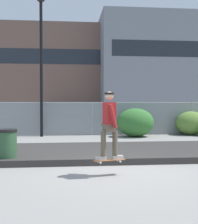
{
  "coord_description": "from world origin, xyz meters",
  "views": [
    {
      "loc": [
        -1.29,
        -7.73,
        1.8
      ],
      "look_at": [
        -0.18,
        3.38,
        1.46
      ],
      "focal_mm": 48.56,
      "sensor_mm": 36.0,
      "label": 1
    }
  ],
  "objects_px": {
    "skater": "(109,121)",
    "trash_bin": "(7,147)",
    "skateboard": "(109,160)",
    "parked_car_far": "(179,117)",
    "shrub_center": "(191,123)",
    "parked_car_near": "(3,118)",
    "street_lamp": "(41,50)",
    "parked_car_mid": "(87,118)",
    "shrub_left": "(135,123)"
  },
  "relations": [
    {
      "from": "skater",
      "to": "trash_bin",
      "type": "bearing_deg",
      "value": 149.53
    },
    {
      "from": "skateboard",
      "to": "parked_car_far",
      "type": "xyz_separation_m",
      "value": [
        6.47,
        12.43,
        0.46
      ]
    },
    {
      "from": "shrub_center",
      "to": "parked_car_near",
      "type": "bearing_deg",
      "value": 161.04
    },
    {
      "from": "street_lamp",
      "to": "parked_car_mid",
      "type": "xyz_separation_m",
      "value": [
        2.62,
        3.26,
        -3.75
      ]
    },
    {
      "from": "skateboard",
      "to": "shrub_center",
      "type": "height_order",
      "value": "shrub_center"
    },
    {
      "from": "skater",
      "to": "shrub_left",
      "type": "relative_size",
      "value": 0.86
    },
    {
      "from": "parked_car_far",
      "to": "shrub_center",
      "type": "distance_m",
      "value": 3.54
    },
    {
      "from": "street_lamp",
      "to": "parked_car_near",
      "type": "distance_m",
      "value": 6.03
    },
    {
      "from": "parked_car_far",
      "to": "trash_bin",
      "type": "height_order",
      "value": "parked_car_far"
    },
    {
      "from": "skateboard",
      "to": "parked_car_near",
      "type": "distance_m",
      "value": 13.8
    },
    {
      "from": "parked_car_mid",
      "to": "parked_car_far",
      "type": "height_order",
      "value": "same"
    },
    {
      "from": "street_lamp",
      "to": "parked_car_far",
      "type": "distance_m",
      "value": 10.28
    },
    {
      "from": "street_lamp",
      "to": "shrub_left",
      "type": "distance_m",
      "value": 6.3
    },
    {
      "from": "skateboard",
      "to": "skater",
      "type": "distance_m",
      "value": 0.96
    },
    {
      "from": "street_lamp",
      "to": "parked_car_far",
      "type": "xyz_separation_m",
      "value": [
        8.91,
        3.49,
        -3.75
      ]
    },
    {
      "from": "skater",
      "to": "street_lamp",
      "type": "height_order",
      "value": "street_lamp"
    },
    {
      "from": "shrub_center",
      "to": "parked_car_mid",
      "type": "bearing_deg",
      "value": 150.05
    },
    {
      "from": "parked_car_near",
      "to": "trash_bin",
      "type": "height_order",
      "value": "parked_car_near"
    },
    {
      "from": "parked_car_near",
      "to": "parked_car_far",
      "type": "xyz_separation_m",
      "value": [
        11.71,
        -0.33,
        0.0
      ]
    },
    {
      "from": "parked_car_mid",
      "to": "skateboard",
      "type": "bearing_deg",
      "value": -90.88
    },
    {
      "from": "skater",
      "to": "shrub_center",
      "type": "relative_size",
      "value": 0.98
    },
    {
      "from": "parked_car_near",
      "to": "skater",
      "type": "bearing_deg",
      "value": -67.69
    },
    {
      "from": "skater",
      "to": "parked_car_near",
      "type": "bearing_deg",
      "value": 112.31
    },
    {
      "from": "street_lamp",
      "to": "parked_car_near",
      "type": "height_order",
      "value": "street_lamp"
    },
    {
      "from": "parked_car_mid",
      "to": "parked_car_far",
      "type": "relative_size",
      "value": 1.0
    },
    {
      "from": "parked_car_far",
      "to": "shrub_left",
      "type": "xyz_separation_m",
      "value": [
        -3.94,
        -4.07,
        -0.08
      ]
    },
    {
      "from": "skater",
      "to": "parked_car_far",
      "type": "bearing_deg",
      "value": 62.49
    },
    {
      "from": "parked_car_near",
      "to": "parked_car_mid",
      "type": "relative_size",
      "value": 0.98
    },
    {
      "from": "shrub_center",
      "to": "trash_bin",
      "type": "height_order",
      "value": "shrub_center"
    },
    {
      "from": "street_lamp",
      "to": "trash_bin",
      "type": "xyz_separation_m",
      "value": [
        -0.35,
        -7.3,
        -4.07
      ]
    },
    {
      "from": "shrub_left",
      "to": "trash_bin",
      "type": "relative_size",
      "value": 1.9
    },
    {
      "from": "shrub_left",
      "to": "skateboard",
      "type": "bearing_deg",
      "value": -106.83
    },
    {
      "from": "skateboard",
      "to": "shrub_center",
      "type": "relative_size",
      "value": 0.48
    },
    {
      "from": "street_lamp",
      "to": "shrub_center",
      "type": "xyz_separation_m",
      "value": [
        8.27,
        0.01,
        -3.92
      ]
    },
    {
      "from": "shrub_center",
      "to": "trash_bin",
      "type": "bearing_deg",
      "value": -139.71
    },
    {
      "from": "skater",
      "to": "parked_car_near",
      "type": "xyz_separation_m",
      "value": [
        -5.23,
        12.76,
        -0.51
      ]
    },
    {
      "from": "parked_car_mid",
      "to": "shrub_center",
      "type": "xyz_separation_m",
      "value": [
        5.65,
        -3.25,
        -0.17
      ]
    },
    {
      "from": "parked_car_near",
      "to": "parked_car_far",
      "type": "bearing_deg",
      "value": -1.6
    },
    {
      "from": "street_lamp",
      "to": "shrub_left",
      "type": "xyz_separation_m",
      "value": [
        4.97,
        -0.58,
        -3.83
      ]
    },
    {
      "from": "skateboard",
      "to": "parked_car_mid",
      "type": "relative_size",
      "value": 0.18
    },
    {
      "from": "trash_bin",
      "to": "skateboard",
      "type": "bearing_deg",
      "value": -30.47
    },
    {
      "from": "street_lamp",
      "to": "shrub_center",
      "type": "distance_m",
      "value": 9.15
    },
    {
      "from": "parked_car_near",
      "to": "skateboard",
      "type": "bearing_deg",
      "value": -67.69
    },
    {
      "from": "skater",
      "to": "trash_bin",
      "type": "relative_size",
      "value": 1.63
    },
    {
      "from": "street_lamp",
      "to": "parked_car_near",
      "type": "bearing_deg",
      "value": 126.28
    },
    {
      "from": "trash_bin",
      "to": "parked_car_near",
      "type": "bearing_deg",
      "value": 102.4
    },
    {
      "from": "parked_car_mid",
      "to": "trash_bin",
      "type": "xyz_separation_m",
      "value": [
        -2.98,
        -10.57,
        -0.32
      ]
    },
    {
      "from": "parked_car_mid",
      "to": "trash_bin",
      "type": "height_order",
      "value": "parked_car_mid"
    },
    {
      "from": "skateboard",
      "to": "shrub_left",
      "type": "distance_m",
      "value": 8.75
    },
    {
      "from": "shrub_left",
      "to": "shrub_center",
      "type": "xyz_separation_m",
      "value": [
        3.31,
        0.59,
        -0.09
      ]
    }
  ]
}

